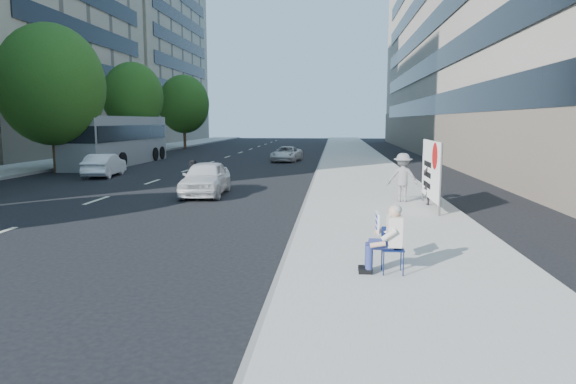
# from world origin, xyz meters

# --- Properties ---
(ground) EXTENTS (160.00, 160.00, 0.00)m
(ground) POSITION_xyz_m (0.00, 0.00, 0.00)
(ground) COLOR black
(ground) RESTS_ON ground
(near_sidewalk) EXTENTS (5.00, 120.00, 0.15)m
(near_sidewalk) POSITION_xyz_m (4.00, 20.00, 0.07)
(near_sidewalk) COLOR #A2A098
(near_sidewalk) RESTS_ON ground
(far_sidewalk) EXTENTS (4.50, 120.00, 0.15)m
(far_sidewalk) POSITION_xyz_m (-16.75, 20.00, 0.07)
(far_sidewalk) COLOR #A2A098
(far_sidewalk) RESTS_ON ground
(far_bldg_north) EXTENTS (22.00, 28.00, 28.00)m
(far_bldg_north) POSITION_xyz_m (-30.00, 62.00, 14.00)
(far_bldg_north) COLOR tan
(far_bldg_north) RESTS_ON ground
(near_building) EXTENTS (14.00, 70.00, 20.00)m
(near_building) POSITION_xyz_m (17.00, 32.00, 10.00)
(near_building) COLOR #9E9488
(near_building) RESTS_ON ground
(tree_far_c) EXTENTS (6.00, 6.00, 8.47)m
(tree_far_c) POSITION_xyz_m (-13.70, 18.00, 5.02)
(tree_far_c) COLOR #382616
(tree_far_c) RESTS_ON ground
(tree_far_d) EXTENTS (4.80, 4.80, 7.65)m
(tree_far_d) POSITION_xyz_m (-13.70, 30.00, 4.89)
(tree_far_d) COLOR #382616
(tree_far_d) RESTS_ON ground
(tree_far_e) EXTENTS (5.40, 5.40, 7.89)m
(tree_far_e) POSITION_xyz_m (-13.70, 44.00, 4.78)
(tree_far_e) COLOR #382616
(tree_far_e) RESTS_ON ground
(seated_protester) EXTENTS (0.83, 1.12, 1.31)m
(seated_protester) POSITION_xyz_m (3.47, -0.95, 0.87)
(seated_protester) COLOR navy
(seated_protester) RESTS_ON near_sidewalk
(jogger) EXTENTS (1.15, 0.70, 1.72)m
(jogger) POSITION_xyz_m (4.88, 7.83, 1.01)
(jogger) COLOR slate
(jogger) RESTS_ON near_sidewalk
(pedestrian_woman) EXTENTS (0.62, 0.41, 1.71)m
(pedestrian_woman) POSITION_xyz_m (5.80, 7.14, 1.00)
(pedestrian_woman) COLOR black
(pedestrian_woman) RESTS_ON near_sidewalk
(protest_banner) EXTENTS (0.08, 3.06, 2.20)m
(protest_banner) POSITION_xyz_m (5.62, 6.61, 1.40)
(protest_banner) COLOR #4C4C4C
(protest_banner) RESTS_ON near_sidewalk
(white_sedan_near) EXTENTS (1.82, 4.12, 1.38)m
(white_sedan_near) POSITION_xyz_m (-2.73, 9.81, 0.69)
(white_sedan_near) COLOR silver
(white_sedan_near) RESTS_ON ground
(white_sedan_mid) EXTENTS (1.74, 3.87, 1.23)m
(white_sedan_mid) POSITION_xyz_m (-9.95, 16.23, 0.62)
(white_sedan_mid) COLOR silver
(white_sedan_mid) RESTS_ON ground
(white_sedan_far) EXTENTS (2.28, 4.16, 1.10)m
(white_sedan_far) POSITION_xyz_m (-1.10, 27.62, 0.55)
(white_sedan_far) COLOR silver
(white_sedan_far) RESTS_ON ground
(motorcycle) EXTENTS (0.76, 2.05, 1.42)m
(motorcycle) POSITION_xyz_m (-3.26, 10.03, 0.64)
(motorcycle) COLOR black
(motorcycle) RESTS_ON ground
(bus) EXTENTS (2.76, 12.07, 3.30)m
(bus) POSITION_xyz_m (-12.38, 23.85, 1.64)
(bus) COLOR slate
(bus) RESTS_ON ground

